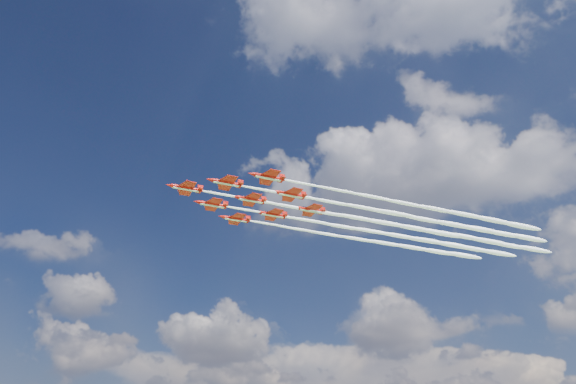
% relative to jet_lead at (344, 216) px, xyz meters
% --- Properties ---
extents(jet_lead, '(71.57, 71.96, 2.46)m').
position_rel_jet_lead_xyz_m(jet_lead, '(0.00, 0.00, 0.00)').
color(jet_lead, red).
extents(jet_row2_port, '(71.57, 71.96, 2.46)m').
position_rel_jet_lead_xyz_m(jet_row2_port, '(11.27, 1.52, 0.00)').
color(jet_row2_port, red).
extents(jet_row2_starb, '(71.57, 71.96, 2.46)m').
position_rel_jet_lead_xyz_m(jet_row2_starb, '(1.46, 11.27, 0.00)').
color(jet_row2_starb, red).
extents(jet_row3_port, '(71.57, 71.96, 2.46)m').
position_rel_jet_lead_xyz_m(jet_row3_port, '(22.53, 3.04, 0.00)').
color(jet_row3_port, red).
extents(jet_row3_centre, '(71.57, 71.96, 2.46)m').
position_rel_jet_lead_xyz_m(jet_row3_centre, '(12.72, 12.79, 0.00)').
color(jet_row3_centre, red).
extents(jet_row3_starb, '(71.57, 71.96, 2.46)m').
position_rel_jet_lead_xyz_m(jet_row3_starb, '(2.91, 22.55, 0.00)').
color(jet_row3_starb, red).
extents(jet_row4_port, '(71.57, 71.96, 2.46)m').
position_rel_jet_lead_xyz_m(jet_row4_port, '(23.99, 14.31, 0.00)').
color(jet_row4_port, red).
extents(jet_row4_starb, '(71.57, 71.96, 2.46)m').
position_rel_jet_lead_xyz_m(jet_row4_starb, '(14.18, 24.07, 0.00)').
color(jet_row4_starb, red).
extents(jet_tail, '(71.57, 71.96, 2.46)m').
position_rel_jet_lead_xyz_m(jet_tail, '(25.44, 25.59, 0.00)').
color(jet_tail, red).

